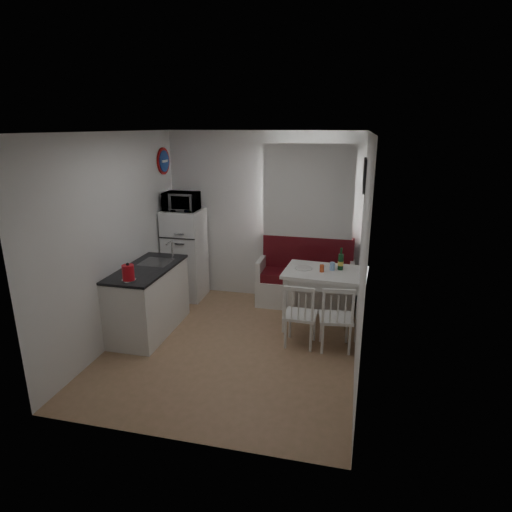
{
  "coord_description": "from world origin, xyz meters",
  "views": [
    {
      "loc": [
        1.39,
        -4.64,
        2.66
      ],
      "look_at": [
        0.18,
        0.5,
        1.05
      ],
      "focal_mm": 30.0,
      "sensor_mm": 36.0,
      "label": 1
    }
  ],
  "objects_px": {
    "fridge": "(185,254)",
    "kettle": "(128,273)",
    "chair_left": "(300,309)",
    "wine_bottle": "(341,259)",
    "bench": "(305,283)",
    "chair_right": "(336,312)",
    "microwave": "(181,201)",
    "dining_table": "(325,277)",
    "kitchen_counter": "(149,299)"
  },
  "relations": [
    {
      "from": "bench",
      "to": "chair_right",
      "type": "distance_m",
      "value": 1.48
    },
    {
      "from": "dining_table",
      "to": "wine_bottle",
      "type": "bearing_deg",
      "value": 32.26
    },
    {
      "from": "microwave",
      "to": "wine_bottle",
      "type": "height_order",
      "value": "microwave"
    },
    {
      "from": "chair_right",
      "to": "chair_left",
      "type": "bearing_deg",
      "value": 172.0
    },
    {
      "from": "chair_left",
      "to": "wine_bottle",
      "type": "relative_size",
      "value": 1.48
    },
    {
      "from": "chair_right",
      "to": "wine_bottle",
      "type": "bearing_deg",
      "value": 82.25
    },
    {
      "from": "kitchen_counter",
      "to": "chair_right",
      "type": "distance_m",
      "value": 2.45
    },
    {
      "from": "dining_table",
      "to": "fridge",
      "type": "distance_m",
      "value": 2.32
    },
    {
      "from": "bench",
      "to": "microwave",
      "type": "distance_m",
      "value": 2.27
    },
    {
      "from": "microwave",
      "to": "fridge",
      "type": "bearing_deg",
      "value": 90.0
    },
    {
      "from": "chair_right",
      "to": "kettle",
      "type": "xyz_separation_m",
      "value": [
        -2.4,
        -0.52,
        0.49
      ]
    },
    {
      "from": "bench",
      "to": "microwave",
      "type": "height_order",
      "value": "microwave"
    },
    {
      "from": "chair_right",
      "to": "microwave",
      "type": "distance_m",
      "value": 2.91
    },
    {
      "from": "chair_right",
      "to": "kettle",
      "type": "height_order",
      "value": "kettle"
    },
    {
      "from": "chair_left",
      "to": "microwave",
      "type": "bearing_deg",
      "value": 151.19
    },
    {
      "from": "kitchen_counter",
      "to": "dining_table",
      "type": "xyz_separation_m",
      "value": [
        2.26,
        0.65,
        0.27
      ]
    },
    {
      "from": "fridge",
      "to": "microwave",
      "type": "bearing_deg",
      "value": -90.0
    },
    {
      "from": "fridge",
      "to": "microwave",
      "type": "distance_m",
      "value": 0.85
    },
    {
      "from": "wine_bottle",
      "to": "kettle",
      "type": "bearing_deg",
      "value": -151.9
    },
    {
      "from": "wine_bottle",
      "to": "chair_left",
      "type": "bearing_deg",
      "value": -119.89
    },
    {
      "from": "kitchen_counter",
      "to": "bench",
      "type": "relative_size",
      "value": 0.91
    },
    {
      "from": "dining_table",
      "to": "wine_bottle",
      "type": "relative_size",
      "value": 3.74
    },
    {
      "from": "chair_right",
      "to": "fridge",
      "type": "height_order",
      "value": "fridge"
    },
    {
      "from": "bench",
      "to": "dining_table",
      "type": "bearing_deg",
      "value": -64.37
    },
    {
      "from": "kitchen_counter",
      "to": "wine_bottle",
      "type": "distance_m",
      "value": 2.61
    },
    {
      "from": "microwave",
      "to": "kettle",
      "type": "distance_m",
      "value": 1.82
    },
    {
      "from": "bench",
      "to": "dining_table",
      "type": "distance_m",
      "value": 0.88
    },
    {
      "from": "chair_left",
      "to": "wine_bottle",
      "type": "height_order",
      "value": "wine_bottle"
    },
    {
      "from": "kettle",
      "to": "fridge",
      "type": "bearing_deg",
      "value": 90.97
    },
    {
      "from": "chair_right",
      "to": "fridge",
      "type": "xyz_separation_m",
      "value": [
        -2.43,
        1.26,
        0.19
      ]
    },
    {
      "from": "bench",
      "to": "chair_left",
      "type": "bearing_deg",
      "value": -86.16
    },
    {
      "from": "bench",
      "to": "chair_right",
      "type": "bearing_deg",
      "value": -68.99
    },
    {
      "from": "chair_right",
      "to": "wine_bottle",
      "type": "xyz_separation_m",
      "value": [
        0.0,
        0.76,
        0.44
      ]
    },
    {
      "from": "kitchen_counter",
      "to": "chair_right",
      "type": "height_order",
      "value": "kitchen_counter"
    },
    {
      "from": "bench",
      "to": "chair_right",
      "type": "height_order",
      "value": "bench"
    },
    {
      "from": "kitchen_counter",
      "to": "wine_bottle",
      "type": "xyz_separation_m",
      "value": [
        2.45,
        0.75,
        0.51
      ]
    },
    {
      "from": "fridge",
      "to": "kettle",
      "type": "xyz_separation_m",
      "value": [
        0.03,
        -1.78,
        0.3
      ]
    },
    {
      "from": "chair_left",
      "to": "microwave",
      "type": "height_order",
      "value": "microwave"
    },
    {
      "from": "bench",
      "to": "fridge",
      "type": "bearing_deg",
      "value": -176.58
    },
    {
      "from": "kitchen_counter",
      "to": "bench",
      "type": "xyz_separation_m",
      "value": [
        1.92,
        1.36,
        -0.11
      ]
    },
    {
      "from": "bench",
      "to": "kettle",
      "type": "height_order",
      "value": "kettle"
    },
    {
      "from": "chair_left",
      "to": "microwave",
      "type": "distance_m",
      "value": 2.56
    },
    {
      "from": "bench",
      "to": "microwave",
      "type": "xyz_separation_m",
      "value": [
        -1.9,
        -0.16,
        1.22
      ]
    },
    {
      "from": "chair_left",
      "to": "wine_bottle",
      "type": "bearing_deg",
      "value": 62.42
    },
    {
      "from": "fridge",
      "to": "kitchen_counter",
      "type": "bearing_deg",
      "value": -90.9
    },
    {
      "from": "chair_left",
      "to": "kettle",
      "type": "height_order",
      "value": "kettle"
    },
    {
      "from": "kitchen_counter",
      "to": "chair_left",
      "type": "distance_m",
      "value": 2.02
    },
    {
      "from": "bench",
      "to": "kettle",
      "type": "bearing_deg",
      "value": -134.7
    },
    {
      "from": "kitchen_counter",
      "to": "dining_table",
      "type": "height_order",
      "value": "kitchen_counter"
    },
    {
      "from": "fridge",
      "to": "wine_bottle",
      "type": "relative_size",
      "value": 4.71
    }
  ]
}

